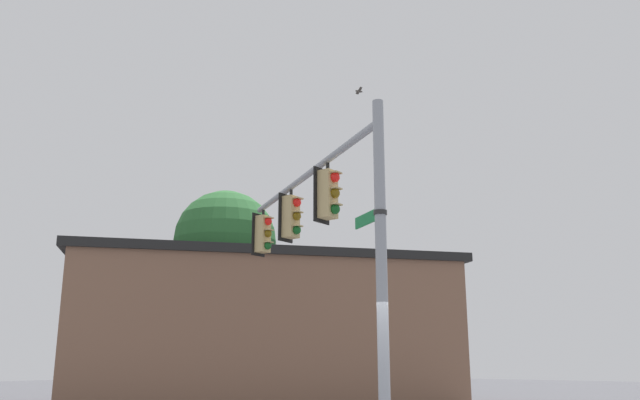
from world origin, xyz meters
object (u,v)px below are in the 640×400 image
traffic_light_nearest_pole (329,194)px  bird_flying (359,91)px  traffic_light_mid_outer (263,234)px  street_name_sign (372,216)px  traffic_light_mid_inner (292,217)px

traffic_light_nearest_pole → bird_flying: bird_flying is taller
traffic_light_nearest_pole → bird_flying: (-3.57, -1.50, 4.01)m
traffic_light_mid_outer → street_name_sign: (3.71, 5.97, -0.93)m
traffic_light_nearest_pole → traffic_light_mid_outer: same height
traffic_light_nearest_pole → street_name_sign: size_ratio=1.29×
traffic_light_mid_inner → traffic_light_mid_outer: 2.45m
traffic_light_nearest_pole → traffic_light_mid_outer: size_ratio=1.00×
traffic_light_mid_inner → street_name_sign: bearing=58.1°
traffic_light_mid_outer → bird_flying: bird_flying is taller
street_name_sign → bird_flying: (-4.69, -3.30, 4.94)m
bird_flying → traffic_light_mid_inner: bearing=-14.3°
traffic_light_nearest_pole → street_name_sign: 2.31m
bird_flying → traffic_light_nearest_pole: bearing=22.9°
traffic_light_mid_inner → traffic_light_nearest_pole: bearing=58.2°
traffic_light_mid_inner → traffic_light_mid_outer: (-1.29, -2.09, 0.00)m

